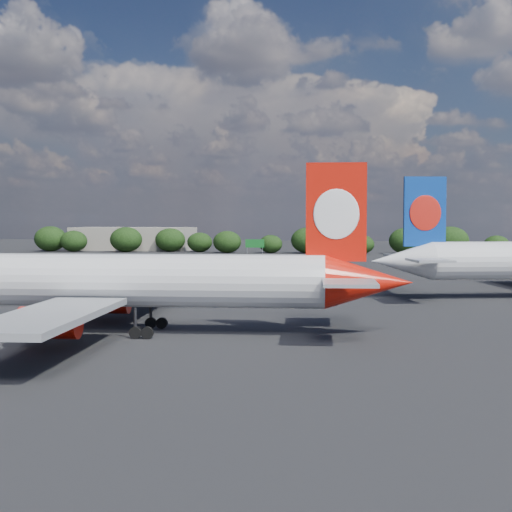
# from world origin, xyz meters

# --- Properties ---
(ground) EXTENTS (500.00, 500.00, 0.00)m
(ground) POSITION_xyz_m (0.00, 60.00, 0.00)
(ground) COLOR black
(ground) RESTS_ON ground
(qantas_airliner) EXTENTS (49.73, 47.38, 16.22)m
(qantas_airliner) POSITION_xyz_m (3.00, 20.01, 4.94)
(qantas_airliner) COLOR silver
(qantas_airliner) RESTS_ON ground
(terminal_building) EXTENTS (42.00, 16.00, 8.00)m
(terminal_building) POSITION_xyz_m (-65.00, 192.00, 4.00)
(terminal_building) COLOR gray
(terminal_building) RESTS_ON ground
(highway_sign) EXTENTS (6.00, 0.30, 4.50)m
(highway_sign) POSITION_xyz_m (-18.00, 176.00, 3.13)
(highway_sign) COLOR #146522
(highway_sign) RESTS_ON ground
(billboard_yellow) EXTENTS (5.00, 0.30, 5.50)m
(billboard_yellow) POSITION_xyz_m (12.00, 182.00, 3.87)
(billboard_yellow) COLOR yellow
(billboard_yellow) RESTS_ON ground
(horizon_treeline) EXTENTS (202.99, 16.00, 9.32)m
(horizon_treeline) POSITION_xyz_m (10.55, 179.92, 3.96)
(horizon_treeline) COLOR black
(horizon_treeline) RESTS_ON ground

